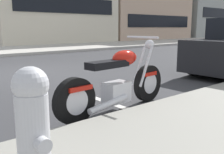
# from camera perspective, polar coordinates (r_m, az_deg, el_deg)

# --- Properties ---
(ground_plane) EXTENTS (260.00, 260.00, 0.00)m
(ground_plane) POSITION_cam_1_polar(r_m,az_deg,el_deg) (7.56, -18.94, 0.79)
(ground_plane) COLOR #333335
(sidewalk_far_curb) EXTENTS (120.00, 5.00, 0.14)m
(sidewalk_far_curb) POSITION_cam_1_polar(r_m,az_deg,el_deg) (20.18, 6.69, 7.43)
(sidewalk_far_curb) COLOR #ADA89E
(sidewalk_far_curb) RESTS_ON ground
(parking_stall_stripe) EXTENTS (0.12, 2.20, 0.01)m
(parking_stall_stripe) POSITION_cam_1_polar(r_m,az_deg,el_deg) (4.33, -0.44, -5.75)
(parking_stall_stripe) COLOR silver
(parking_stall_stripe) RESTS_ON ground
(parked_motorcycle) EXTENTS (2.17, 0.62, 1.11)m
(parked_motorcycle) POSITION_cam_1_polar(r_m,az_deg,el_deg) (3.86, 1.27, -1.40)
(parked_motorcycle) COLOR black
(parked_motorcycle) RESTS_ON ground
(fire_hydrant) EXTENTS (0.24, 0.36, 0.86)m
(fire_hydrant) POSITION_cam_1_polar(r_m,az_deg,el_deg) (1.83, -17.04, -10.33)
(fire_hydrant) COLOR #B7B7BC
(fire_hydrant) RESTS_ON sidewalk_near_curb
(townhouse_mid_block) EXTENTS (10.14, 9.08, 8.29)m
(townhouse_mid_block) POSITION_cam_1_polar(r_m,az_deg,el_deg) (28.55, 3.55, 16.65)
(townhouse_mid_block) COLOR tan
(townhouse_mid_block) RESTS_ON ground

